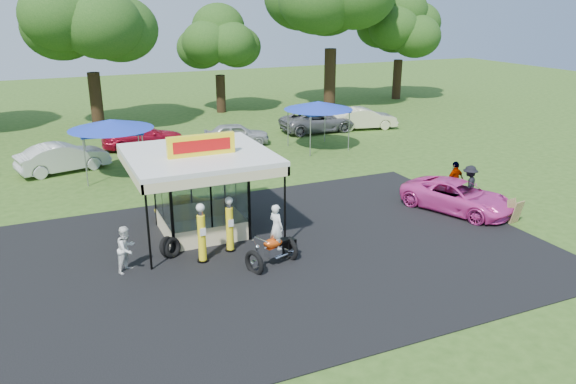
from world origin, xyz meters
name	(u,v)px	position (x,y,z in m)	size (l,w,h in m)	color
ground	(299,275)	(0.00, 0.00, 0.00)	(120.00, 120.00, 0.00)	#305219
asphalt_apron	(276,252)	(0.00, 2.00, 0.02)	(20.00, 14.00, 0.04)	black
gas_station_kiosk	(200,191)	(-2.00, 4.99, 1.78)	(5.40, 5.40, 4.18)	white
gas_pump_left	(202,235)	(-2.73, 2.35, 1.08)	(0.42, 0.42, 2.24)	black
gas_pump_right	(230,226)	(-1.52, 2.83, 1.04)	(0.40, 0.40, 2.17)	black
motorcycle	(275,241)	(-0.43, 1.12, 0.91)	(2.07, 1.49, 2.34)	black
spare_tires	(170,247)	(-3.70, 3.26, 0.39)	(0.99, 0.91, 0.81)	black
a_frame_sign	(515,211)	(10.38, 0.65, 0.51)	(0.59, 0.58, 1.00)	#593819
kiosk_car	(188,205)	(-2.00, 7.20, 0.48)	(1.13, 2.82, 0.96)	yellow
pink_sedan	(458,196)	(9.11, 2.77, 0.69)	(2.29, 4.97, 1.38)	#EC40A9
spectator_west	(126,249)	(-5.30, 2.74, 0.83)	(0.81, 0.63, 1.67)	white
spectator_east_a	(469,185)	(10.17, 3.27, 0.93)	(1.20, 0.69, 1.85)	black
spectator_east_b	(455,181)	(10.03, 4.09, 0.93)	(1.09, 0.45, 1.86)	gray
bg_car_a	(63,157)	(-6.54, 16.59, 0.80)	(1.69, 4.85, 1.60)	silver
bg_car_b	(143,137)	(-1.53, 20.13, 0.75)	(2.10, 5.15, 1.50)	#AB0D26
bg_car_c	(236,134)	(4.16, 18.46, 0.72)	(1.71, 4.23, 1.44)	#A9AAAD
bg_car_d	(318,121)	(10.83, 19.83, 0.76)	(2.52, 5.46, 1.52)	slate
bg_car_e	(364,118)	(14.40, 19.28, 0.77)	(1.64, 4.70, 1.55)	beige
tent_west	(111,125)	(-4.06, 14.61, 2.79)	(4.41, 4.41, 3.08)	gray
tent_east	(318,106)	(8.61, 15.48, 2.74)	(4.33, 4.33, 3.03)	gray
oak_far_c	(88,25)	(-3.50, 27.26, 7.40)	(9.89, 9.89, 11.66)	black
oak_far_d	(219,45)	(6.81, 29.96, 5.52)	(7.28, 7.28, 8.66)	black
oak_far_e	(332,1)	(16.35, 28.35, 9.01)	(11.86, 11.86, 14.12)	black
oak_far_f	(400,30)	(24.44, 29.77, 6.45)	(8.34, 8.34, 10.05)	black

